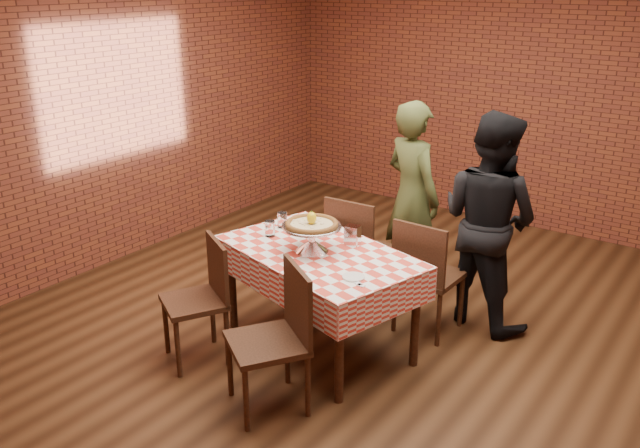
% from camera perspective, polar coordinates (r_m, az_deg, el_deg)
% --- Properties ---
extents(ground, '(6.00, 6.00, 0.00)m').
position_cam_1_polar(ground, '(5.23, 4.36, -9.26)').
color(ground, black).
rests_on(ground, ground).
extents(back_wall, '(5.50, 0.00, 5.50)m').
position_cam_1_polar(back_wall, '(7.37, 17.06, 10.76)').
color(back_wall, brown).
rests_on(back_wall, ground).
extents(table, '(1.60, 1.20, 0.75)m').
position_cam_1_polar(table, '(4.89, -0.08, -6.42)').
color(table, '#452717').
rests_on(table, ground).
extents(tablecloth, '(1.64, 1.25, 0.24)m').
position_cam_1_polar(tablecloth, '(4.78, -0.08, -3.64)').
color(tablecloth, '#D43E2F').
rests_on(tablecloth, table).
extents(pizza_stand, '(0.51, 0.51, 0.19)m').
position_cam_1_polar(pizza_stand, '(4.69, -0.71, -1.21)').
color(pizza_stand, silver).
rests_on(pizza_stand, tablecloth).
extents(pizza, '(0.44, 0.44, 0.03)m').
position_cam_1_polar(pizza, '(4.66, -0.71, -0.05)').
color(pizza, beige).
rests_on(pizza, pizza_stand).
extents(lemon, '(0.08, 0.08, 0.09)m').
position_cam_1_polar(lemon, '(4.64, -0.71, 0.52)').
color(lemon, yellow).
rests_on(lemon, pizza).
extents(water_glass_left, '(0.09, 0.09, 0.12)m').
position_cam_1_polar(water_glass_left, '(4.98, -4.28, -0.39)').
color(water_glass_left, white).
rests_on(water_glass_left, tablecloth).
extents(water_glass_right, '(0.09, 0.09, 0.12)m').
position_cam_1_polar(water_glass_right, '(5.15, -3.23, 0.35)').
color(water_glass_right, white).
rests_on(water_glass_right, tablecloth).
extents(side_plate, '(0.18, 0.18, 0.01)m').
position_cam_1_polar(side_plate, '(4.32, 2.87, -4.52)').
color(side_plate, white).
rests_on(side_plate, tablecloth).
extents(sweetener_packet_a, '(0.05, 0.04, 0.00)m').
position_cam_1_polar(sweetener_packet_a, '(4.22, 3.51, -5.23)').
color(sweetener_packet_a, white).
rests_on(sweetener_packet_a, tablecloth).
extents(sweetener_packet_b, '(0.06, 0.05, 0.00)m').
position_cam_1_polar(sweetener_packet_b, '(4.24, 3.32, -5.10)').
color(sweetener_packet_b, white).
rests_on(sweetener_packet_b, tablecloth).
extents(condiment_caddy, '(0.11, 0.09, 0.14)m').
position_cam_1_polar(condiment_caddy, '(4.82, 2.79, -0.94)').
color(condiment_caddy, silver).
rests_on(condiment_caddy, tablecloth).
extents(chair_near_left, '(0.55, 0.55, 0.89)m').
position_cam_1_polar(chair_near_left, '(4.77, -10.67, -6.62)').
color(chair_near_left, '#452717').
rests_on(chair_near_left, ground).
extents(chair_near_right, '(0.63, 0.63, 0.93)m').
position_cam_1_polar(chair_near_right, '(4.21, -4.55, -9.90)').
color(chair_near_right, '#452717').
rests_on(chair_near_right, ground).
extents(chair_far_left, '(0.46, 0.46, 0.93)m').
position_cam_1_polar(chair_far_left, '(5.54, 3.49, -2.08)').
color(chair_far_left, '#452717').
rests_on(chair_far_left, ground).
extents(chair_far_right, '(0.45, 0.45, 0.92)m').
position_cam_1_polar(chair_far_right, '(5.15, 9.32, -4.26)').
color(chair_far_right, '#452717').
rests_on(chair_far_right, ground).
extents(diner_olive, '(0.70, 0.59, 1.64)m').
position_cam_1_polar(diner_olive, '(5.74, 7.83, 2.34)').
color(diner_olive, '#414A24').
rests_on(diner_olive, ground).
extents(diner_black, '(0.95, 0.82, 1.68)m').
position_cam_1_polar(diner_black, '(5.23, 14.14, 0.29)').
color(diner_black, black).
rests_on(diner_black, ground).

